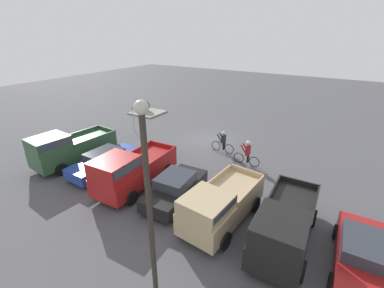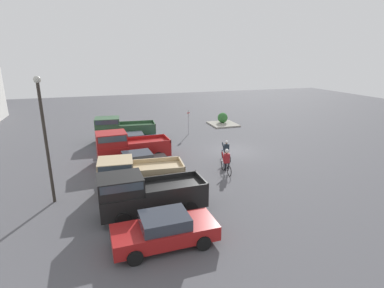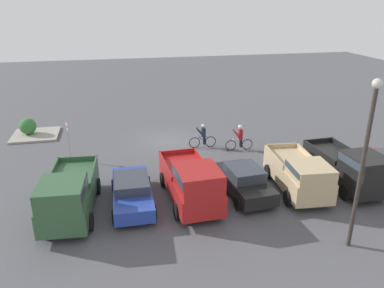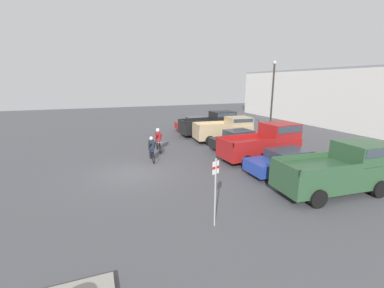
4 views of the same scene
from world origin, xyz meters
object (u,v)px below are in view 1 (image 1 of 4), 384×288
object	(u,v)px
sedan_0	(364,256)
cyclist_0	(223,142)
sedan_2	(105,161)
lamppost	(149,202)
shrub	(145,106)
pickup_truck_0	(284,225)
sedan_1	(176,188)
pickup_truck_3	(68,148)
cyclist_1	(247,152)
pickup_truck_1	(220,204)
fire_lane_sign	(133,116)
pickup_truck_2	(130,170)

from	to	relation	value
sedan_0	cyclist_0	world-z (taller)	cyclist_0
sedan_2	lamppost	distance (m)	10.33
sedan_0	shrub	xyz separation A→B (m)	(20.75, -11.54, 0.02)
pickup_truck_0	sedan_1	size ratio (longest dim) A/B	1.23
pickup_truck_3	cyclist_1	size ratio (longest dim) A/B	2.99
pickup_truck_1	fire_lane_sign	world-z (taller)	fire_lane_sign
pickup_truck_0	lamppost	bearing A→B (deg)	57.63
sedan_2	shrub	xyz separation A→B (m)	(6.75, -11.36, 0.03)
pickup_truck_0	shrub	world-z (taller)	pickup_truck_0
pickup_truck_3	fire_lane_sign	world-z (taller)	fire_lane_sign
sedan_2	fire_lane_sign	distance (m)	7.08
pickup_truck_0	shrub	size ratio (longest dim) A/B	4.55
shrub	sedan_0	bearing A→B (deg)	150.91
lamppost	sedan_0	bearing A→B (deg)	-138.79
pickup_truck_2	lamppost	bearing A→B (deg)	140.34
cyclist_0	sedan_1	bearing A→B (deg)	94.21
pickup_truck_3	sedan_0	bearing A→B (deg)	-178.71
sedan_0	pickup_truck_0	bearing A→B (deg)	8.43
pickup_truck_1	cyclist_1	distance (m)	6.31
sedan_1	shrub	distance (m)	16.91
pickup_truck_2	fire_lane_sign	distance (m)	9.20
cyclist_1	lamppost	bearing A→B (deg)	95.21
cyclist_1	sedan_0	bearing A→B (deg)	139.05
sedan_2	sedan_1	bearing A→B (deg)	178.00
pickup_truck_1	sedan_2	world-z (taller)	pickup_truck_1
sedan_1	sedan_2	world-z (taller)	sedan_1
pickup_truck_0	sedan_1	bearing A→B (deg)	-4.12
sedan_2	pickup_truck_3	distance (m)	2.93
pickup_truck_0	pickup_truck_2	size ratio (longest dim) A/B	0.98
pickup_truck_0	pickup_truck_1	bearing A→B (deg)	0.67
fire_lane_sign	pickup_truck_3	bearing A→B (deg)	94.91
pickup_truck_1	pickup_truck_3	bearing A→B (deg)	-0.34
cyclist_0	fire_lane_sign	size ratio (longest dim) A/B	0.73
pickup_truck_0	pickup_truck_3	xyz separation A→B (m)	(14.05, -0.03, 0.03)
shrub	fire_lane_sign	bearing A→B (deg)	122.69
pickup_truck_1	pickup_truck_3	size ratio (longest dim) A/B	0.91
pickup_truck_3	shrub	distance (m)	12.56
sedan_0	sedan_1	world-z (taller)	sedan_1
lamppost	shrub	world-z (taller)	lamppost
sedan_0	pickup_truck_1	world-z (taller)	pickup_truck_1
cyclist_1	fire_lane_sign	bearing A→B (deg)	-3.01
pickup_truck_2	pickup_truck_3	world-z (taller)	pickup_truck_2
sedan_2	fire_lane_sign	xyz separation A→B (m)	(3.41, -6.15, 0.81)
fire_lane_sign	shrub	bearing A→B (deg)	-57.31
sedan_0	sedan_2	distance (m)	14.00
pickup_truck_2	lamppost	distance (m)	7.67
pickup_truck_0	lamppost	world-z (taller)	lamppost
pickup_truck_1	cyclist_1	xyz separation A→B (m)	(1.03, -6.22, -0.19)
pickup_truck_3	shrub	world-z (taller)	pickup_truck_3
pickup_truck_1	lamppost	distance (m)	5.38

